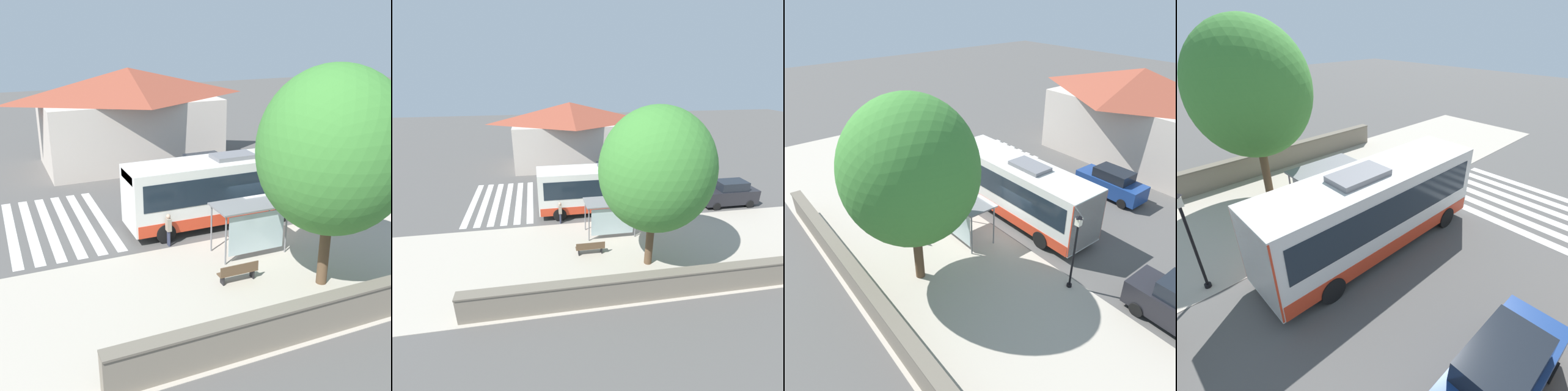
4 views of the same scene
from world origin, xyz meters
The scene contains 12 objects.
ground_plane centered at (0.00, 0.00, 0.00)m, with size 120.00×120.00×0.00m, color #514F4C.
sidewalk_plaza centered at (-4.50, 0.00, 0.01)m, with size 9.00×44.00×0.02m.
crosswalk_stripes centered at (5.00, 9.24, 0.00)m, with size 9.00×5.25×0.01m.
stone_wall centered at (-8.55, 0.00, 0.73)m, with size 0.60×20.00×1.44m.
background_building centered at (15.29, 2.06, 3.68)m, with size 7.67×13.33×7.16m.
bus centered at (1.88, 1.07, 1.95)m, with size 2.74×10.10×3.79m.
bus_shelter centered at (-2.06, 1.40, 2.07)m, with size 1.80×3.46×2.46m.
pedestrian centered at (0.26, 4.61, 0.97)m, with size 0.34×0.22×1.66m.
bench centered at (-4.21, 3.17, 0.48)m, with size 0.40×1.78×0.88m.
street_lamp_near centered at (-0.54, -5.07, 2.38)m, with size 0.28×0.28×4.00m.
shade_tree centered at (-5.69, 0.00, 5.72)m, with size 6.01×6.01×9.04m.
parked_car_far_lane centered at (8.57, -0.90, 0.95)m, with size 1.85×4.61×1.95m.
Camera 3 is at (-12.39, -13.19, 12.66)m, focal length 35.00 mm.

